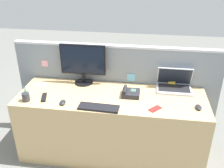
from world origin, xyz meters
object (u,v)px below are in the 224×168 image
object	(u,v)px
desktop_monitor	(83,62)
pen_cup	(26,97)
cell_phone_silver_slab	(40,85)
keyboard_main	(99,108)
computer_mouse_right_hand	(63,102)
tv_remote	(44,97)
laptop	(174,84)
cell_phone_red_case	(155,109)
computer_mouse_left_hand	(198,107)
desk_phone	(130,93)

from	to	relation	value
desktop_monitor	pen_cup	xyz separation A→B (m)	(-0.48, -0.49, -0.21)
pen_cup	cell_phone_silver_slab	size ratio (longest dim) A/B	1.13
keyboard_main	cell_phone_silver_slab	world-z (taller)	keyboard_main
computer_mouse_right_hand	cell_phone_silver_slab	bearing A→B (deg)	131.23
keyboard_main	tv_remote	xyz separation A→B (m)	(-0.60, 0.11, -0.00)
laptop	keyboard_main	size ratio (longest dim) A/B	0.96
cell_phone_red_case	laptop	bearing A→B (deg)	107.32
desktop_monitor	computer_mouse_right_hand	xyz separation A→B (m)	(-0.10, -0.49, -0.24)
pen_cup	cell_phone_silver_slab	distance (m)	0.35
cell_phone_silver_slab	tv_remote	distance (m)	0.32
cell_phone_silver_slab	computer_mouse_left_hand	bearing A→B (deg)	31.23
computer_mouse_right_hand	cell_phone_silver_slab	xyz separation A→B (m)	(-0.39, 0.35, -0.01)
pen_cup	cell_phone_silver_slab	bearing A→B (deg)	89.82
desktop_monitor	tv_remote	size ratio (longest dim) A/B	3.01
computer_mouse_right_hand	pen_cup	world-z (taller)	pen_cup
tv_remote	pen_cup	bearing A→B (deg)	-170.50
computer_mouse_left_hand	tv_remote	bearing A→B (deg)	178.69
desk_phone	keyboard_main	bearing A→B (deg)	-133.09
desk_phone	computer_mouse_right_hand	bearing A→B (deg)	-157.85
desktop_monitor	keyboard_main	size ratio (longest dim) A/B	1.29
cell_phone_red_case	cell_phone_silver_slab	size ratio (longest dim) A/B	0.84
laptop	desk_phone	distance (m)	0.52
pen_cup	keyboard_main	bearing A→B (deg)	-2.85
keyboard_main	cell_phone_silver_slab	bearing A→B (deg)	155.27
cell_phone_red_case	cell_phone_silver_slab	world-z (taller)	same
laptop	tv_remote	distance (m)	1.41
laptop	keyboard_main	world-z (taller)	laptop
desktop_monitor	cell_phone_red_case	xyz separation A→B (m)	(0.82, -0.46, -0.25)
cell_phone_red_case	tv_remote	xyz separation A→B (m)	(-1.14, 0.05, 0.01)
computer_mouse_right_hand	computer_mouse_left_hand	size ratio (longest dim) A/B	1.00
desktop_monitor	computer_mouse_right_hand	distance (m)	0.55
desktop_monitor	pen_cup	size ratio (longest dim) A/B	2.90
desktop_monitor	cell_phone_silver_slab	distance (m)	0.56
desktop_monitor	laptop	world-z (taller)	desktop_monitor
desktop_monitor	tv_remote	distance (m)	0.58
keyboard_main	cell_phone_red_case	distance (m)	0.55
computer_mouse_right_hand	tv_remote	bearing A→B (deg)	154.42
computer_mouse_right_hand	computer_mouse_left_hand	xyz separation A→B (m)	(1.33, 0.10, 0.00)
desktop_monitor	computer_mouse_left_hand	distance (m)	1.32
laptop	desktop_monitor	bearing A→B (deg)	179.87
cell_phone_silver_slab	tv_remote	size ratio (longest dim) A/B	0.92
computer_mouse_right_hand	tv_remote	world-z (taller)	computer_mouse_right_hand
cell_phone_silver_slab	laptop	bearing A→B (deg)	44.65
laptop	cell_phone_red_case	size ratio (longest dim) A/B	2.88
desktop_monitor	keyboard_main	world-z (taller)	desktop_monitor
desk_phone	tv_remote	world-z (taller)	desk_phone
keyboard_main	cell_phone_silver_slab	size ratio (longest dim) A/B	2.54
laptop	computer_mouse_right_hand	xyz separation A→B (m)	(-1.12, -0.49, -0.05)
laptop	tv_remote	xyz separation A→B (m)	(-1.35, -0.41, -0.05)
desk_phone	pen_cup	bearing A→B (deg)	-165.82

